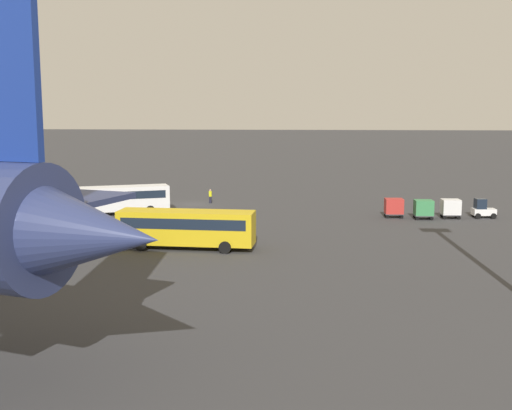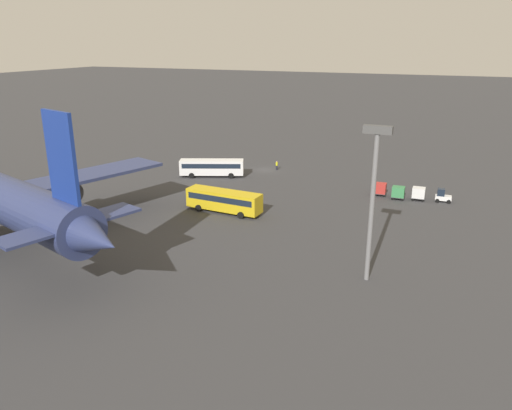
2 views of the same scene
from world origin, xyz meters
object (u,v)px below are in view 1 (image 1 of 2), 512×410
object	(u,v)px
cargo_cart_white	(451,207)
cargo_cart_red	(394,207)
shuttle_bus_far	(186,226)
cargo_cart_green	(424,208)
worker_person	(210,196)
shuttle_bus_near	(116,198)
baggage_tug	(482,209)

from	to	relation	value
cargo_cart_white	cargo_cart_red	xyz separation A→B (m)	(6.02, -0.10, 0.00)
shuttle_bus_far	cargo_cart_white	world-z (taller)	shuttle_bus_far
cargo_cart_white	cargo_cart_green	world-z (taller)	same
cargo_cart_white	cargo_cart_red	world-z (taller)	same
cargo_cart_white	shuttle_bus_far	bearing A→B (deg)	34.09
worker_person	cargo_cart_white	world-z (taller)	cargo_cart_white
shuttle_bus_far	cargo_cart_red	size ratio (longest dim) A/B	5.62
shuttle_bus_far	cargo_cart_green	world-z (taller)	shuttle_bus_far
shuttle_bus_near	cargo_cart_green	bearing A→B (deg)	156.35
baggage_tug	worker_person	world-z (taller)	baggage_tug
baggage_tug	worker_person	distance (m)	32.18
shuttle_bus_near	cargo_cart_green	size ratio (longest dim) A/B	5.70
worker_person	cargo_cart_red	world-z (taller)	cargo_cart_red
worker_person	cargo_cart_green	world-z (taller)	cargo_cart_green
shuttle_bus_far	baggage_tug	bearing A→B (deg)	-144.91
worker_person	cargo_cart_red	bearing A→B (deg)	156.97
shuttle_bus_near	cargo_cart_green	world-z (taller)	shuttle_bus_near
shuttle_bus_near	cargo_cart_green	xyz separation A→B (m)	(-33.68, 0.57, -0.69)
shuttle_bus_far	cargo_cart_green	size ratio (longest dim) A/B	5.62
baggage_tug	cargo_cart_green	xyz separation A→B (m)	(6.54, 1.46, 0.25)
baggage_tug	shuttle_bus_near	bearing A→B (deg)	-3.20
shuttle_bus_near	cargo_cart_red	world-z (taller)	shuttle_bus_near
baggage_tug	cargo_cart_green	bearing A→B (deg)	8.11
shuttle_bus_near	worker_person	size ratio (longest dim) A/B	6.75
baggage_tug	cargo_cart_red	world-z (taller)	baggage_tug
shuttle_bus_far	baggage_tug	distance (m)	34.15
cargo_cart_white	cargo_cart_red	distance (m)	6.02
shuttle_bus_far	cargo_cart_green	distance (m)	27.91
cargo_cart_white	worker_person	bearing A→B (deg)	-18.55
cargo_cart_red	shuttle_bus_near	bearing A→B (deg)	0.58
baggage_tug	cargo_cart_red	distance (m)	9.57
cargo_cart_red	shuttle_bus_far	bearing A→B (deg)	41.69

